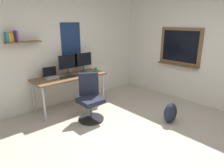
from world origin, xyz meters
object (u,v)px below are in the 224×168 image
(laptop, at_px, (51,75))
(computer_mouse, at_px, (79,74))
(monitor_secondary, at_px, (83,61))
(desk, at_px, (70,79))
(keyboard, at_px, (68,77))
(coffee_mug, at_px, (96,69))
(backpack, at_px, (170,113))
(office_chair, at_px, (90,100))
(monitor_primary, at_px, (68,63))

(laptop, relative_size, computer_mouse, 2.98)
(monitor_secondary, bearing_deg, desk, -166.82)
(keyboard, height_order, computer_mouse, computer_mouse)
(desk, distance_m, computer_mouse, 0.23)
(coffee_mug, distance_m, backpack, 2.09)
(coffee_mug, xyz_separation_m, backpack, (0.33, -1.97, -0.60))
(desk, distance_m, coffee_mug, 0.74)
(monitor_secondary, xyz_separation_m, keyboard, (-0.54, -0.19, -0.26))
(office_chair, bearing_deg, monitor_secondary, 62.10)
(laptop, bearing_deg, keyboard, -39.29)
(coffee_mug, height_order, backpack, coffee_mug)
(laptop, xyz_separation_m, keyboard, (0.29, -0.24, -0.04))
(office_chair, bearing_deg, coffee_mug, 45.67)
(desk, relative_size, coffee_mug, 18.00)
(laptop, bearing_deg, desk, -22.57)
(keyboard, bearing_deg, computer_mouse, -0.00)
(coffee_mug, bearing_deg, desk, 177.46)
(office_chair, bearing_deg, backpack, -47.78)
(desk, xyz_separation_m, office_chair, (-0.03, -0.81, -0.28))
(desk, relative_size, office_chair, 1.74)
(desk, xyz_separation_m, keyboard, (-0.08, -0.08, 0.08))
(monitor_secondary, height_order, computer_mouse, monitor_secondary)
(backpack, bearing_deg, monitor_primary, 115.75)
(monitor_primary, relative_size, coffee_mug, 5.04)
(monitor_primary, xyz_separation_m, keyboard, (-0.12, -0.19, -0.26))
(office_chair, relative_size, monitor_secondary, 2.05)
(monitor_secondary, relative_size, backpack, 1.13)
(office_chair, distance_m, keyboard, 0.81)
(desk, relative_size, monitor_secondary, 3.57)
(coffee_mug, bearing_deg, keyboard, -176.47)
(laptop, bearing_deg, backpack, -56.44)
(laptop, xyz_separation_m, monitor_primary, (0.41, -0.05, 0.22))
(office_chair, xyz_separation_m, monitor_primary, (0.07, 0.91, 0.62))
(backpack, bearing_deg, monitor_secondary, 105.97)
(monitor_secondary, bearing_deg, keyboard, -160.66)
(computer_mouse, xyz_separation_m, backpack, (0.86, -1.92, -0.57))
(computer_mouse, bearing_deg, office_chair, -107.27)
(coffee_mug, bearing_deg, monitor_primary, 168.56)
(monitor_primary, distance_m, keyboard, 0.34)
(desk, distance_m, keyboard, 0.14)
(laptop, height_order, monitor_primary, monitor_primary)
(computer_mouse, height_order, backpack, computer_mouse)
(laptop, height_order, computer_mouse, laptop)
(office_chair, distance_m, computer_mouse, 0.84)
(monitor_primary, relative_size, backpack, 1.13)
(monitor_primary, bearing_deg, office_chair, -94.33)
(monitor_secondary, xyz_separation_m, backpack, (0.60, -2.11, -0.82))
(computer_mouse, height_order, coffee_mug, coffee_mug)
(monitor_secondary, bearing_deg, office_chair, -117.90)
(desk, xyz_separation_m, computer_mouse, (0.20, -0.08, 0.09))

